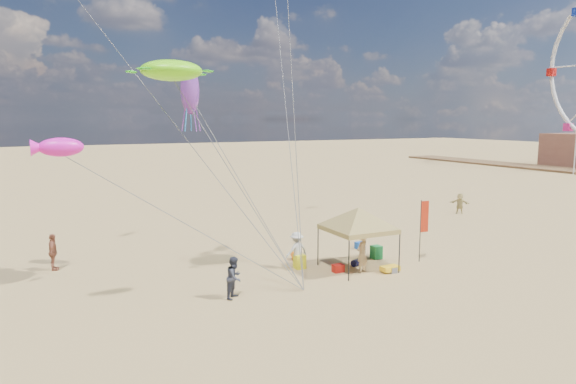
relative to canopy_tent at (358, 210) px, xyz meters
The scene contains 19 objects.
ground 5.10m from the canopy_tent, 147.39° to the right, with size 280.00×280.00×0.00m, color tan.
canopy_tent is the anchor object (origin of this frame).
feather_flag 3.92m from the canopy_tent, ahead, with size 0.50×0.07×3.27m.
cooler_red 3.03m from the canopy_tent, behind, with size 0.54×0.38×0.38m, color #B5170E.
cooler_blue 5.00m from the canopy_tent, 53.56° to the left, with size 0.54×0.38×0.38m, color #1650B4.
bag_navy 2.86m from the canopy_tent, 57.81° to the left, with size 0.36×0.36×0.60m, color #0B0D33.
bag_orange 4.52m from the canopy_tent, 124.35° to the left, with size 0.36×0.36×0.60m, color orange.
chair_green 3.51m from the canopy_tent, 29.89° to the left, with size 0.50×0.50×0.70m, color #167E35.
chair_yellow 3.91m from the canopy_tent, 151.55° to the left, with size 0.50×0.50×0.70m, color yellow.
crate_grey 3.36m from the canopy_tent, 49.01° to the right, with size 0.34×0.30×0.28m, color slate.
beach_cart 3.23m from the canopy_tent, 47.95° to the right, with size 0.90×0.50×0.24m, color yellow.
person_near_a 2.12m from the canopy_tent, 101.65° to the right, with size 0.69×0.46×1.90m, color tan.
person_near_b 7.37m from the canopy_tent, behind, with size 0.86×0.67×1.77m, color #323544.
person_near_c 3.67m from the canopy_tent, 149.77° to the left, with size 1.19×0.68×1.83m, color beige.
person_far_a 15.17m from the canopy_tent, 154.08° to the left, with size 1.07×0.45×1.83m, color brown.
person_far_c 18.39m from the canopy_tent, 29.56° to the left, with size 1.51×0.48×1.63m, color tan.
turtle_kite 10.89m from the canopy_tent, behind, with size 2.65×2.12×0.88m, color #73FF10.
fish_kite 13.65m from the canopy_tent, behind, with size 1.56×0.78×0.69m, color #F417C0.
squid_kite 10.01m from the canopy_tent, 151.51° to the left, with size 0.89×0.89×2.32m, color purple.
Camera 1 is at (-10.77, -18.35, 7.39)m, focal length 32.02 mm.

